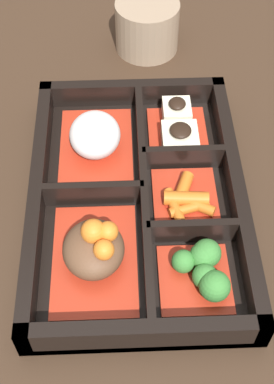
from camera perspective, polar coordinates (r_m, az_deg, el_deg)
ground_plane at (r=0.58m, az=0.00°, el=-1.51°), size 3.00×3.00×0.00m
bento_base at (r=0.58m, az=0.00°, el=-1.22°), size 0.33×0.22×0.01m
bento_rim at (r=0.57m, az=0.28°, el=-0.33°), size 0.33×0.22×0.04m
bowl_stew at (r=0.52m, az=-4.54°, el=-6.20°), size 0.13×0.08×0.06m
bowl_rice at (r=0.61m, az=-4.47°, el=5.71°), size 0.13×0.08×0.05m
bowl_greens at (r=0.51m, az=7.01°, el=-8.27°), size 0.08×0.07×0.03m
bowl_carrots at (r=0.57m, az=5.19°, el=-0.81°), size 0.08×0.07×0.02m
bowl_tofu at (r=0.63m, az=4.42°, el=6.75°), size 0.09×0.07×0.03m
tea_cup at (r=0.76m, az=1.08°, el=17.36°), size 0.09×0.09×0.07m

